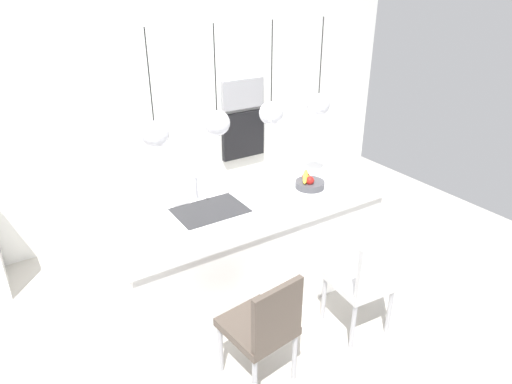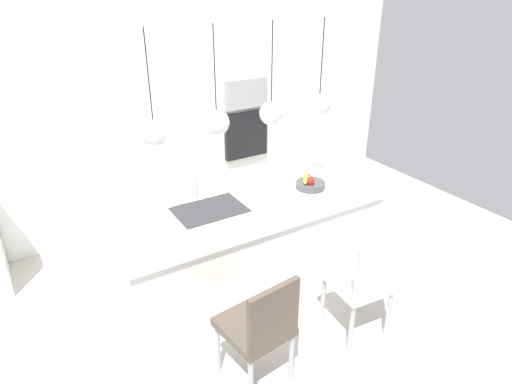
{
  "view_description": "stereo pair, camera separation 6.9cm",
  "coord_description": "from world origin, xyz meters",
  "px_view_note": "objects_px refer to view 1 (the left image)",
  "views": [
    {
      "loc": [
        -1.72,
        -2.85,
        2.6
      ],
      "look_at": [
        0.1,
        0.0,
        0.96
      ],
      "focal_mm": 31.35,
      "sensor_mm": 36.0,
      "label": 1
    },
    {
      "loc": [
        -1.66,
        -2.89,
        2.6
      ],
      "look_at": [
        0.1,
        0.0,
        0.96
      ],
      "focal_mm": 31.35,
      "sensor_mm": 36.0,
      "label": 2
    }
  ],
  "objects_px": {
    "fruit_bowl": "(309,183)",
    "chair_middle": "(365,279)",
    "microwave": "(242,94)",
    "chair_near": "(263,326)",
    "oven": "(243,135)"
  },
  "relations": [
    {
      "from": "oven",
      "to": "chair_near",
      "type": "bearing_deg",
      "value": -118.33
    },
    {
      "from": "oven",
      "to": "chair_near",
      "type": "height_order",
      "value": "oven"
    },
    {
      "from": "chair_near",
      "to": "microwave",
      "type": "bearing_deg",
      "value": 61.67
    },
    {
      "from": "microwave",
      "to": "chair_near",
      "type": "height_order",
      "value": "microwave"
    },
    {
      "from": "fruit_bowl",
      "to": "chair_middle",
      "type": "distance_m",
      "value": 0.98
    },
    {
      "from": "fruit_bowl",
      "to": "oven",
      "type": "height_order",
      "value": "oven"
    },
    {
      "from": "fruit_bowl",
      "to": "chair_near",
      "type": "distance_m",
      "value": 1.43
    },
    {
      "from": "chair_near",
      "to": "chair_middle",
      "type": "bearing_deg",
      "value": -0.02
    },
    {
      "from": "fruit_bowl",
      "to": "microwave",
      "type": "distance_m",
      "value": 1.75
    },
    {
      "from": "microwave",
      "to": "chair_middle",
      "type": "relative_size",
      "value": 0.6
    },
    {
      "from": "microwave",
      "to": "fruit_bowl",
      "type": "bearing_deg",
      "value": -100.81
    },
    {
      "from": "fruit_bowl",
      "to": "chair_middle",
      "type": "height_order",
      "value": "fruit_bowl"
    },
    {
      "from": "oven",
      "to": "fruit_bowl",
      "type": "bearing_deg",
      "value": -100.81
    },
    {
      "from": "chair_middle",
      "to": "microwave",
      "type": "bearing_deg",
      "value": 80.46
    },
    {
      "from": "fruit_bowl",
      "to": "oven",
      "type": "bearing_deg",
      "value": 79.19
    }
  ]
}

